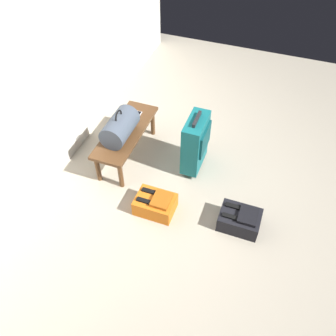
% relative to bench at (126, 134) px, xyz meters
% --- Properties ---
extents(ground_plane, '(6.60, 6.60, 0.00)m').
position_rel_bench_xyz_m(ground_plane, '(-0.42, -0.96, -0.31)').
color(ground_plane, '#B2A893').
extents(back_wall, '(6.00, 0.10, 2.80)m').
position_rel_bench_xyz_m(back_wall, '(-0.42, 0.64, 1.09)').
color(back_wall, silver).
rests_on(back_wall, ground).
extents(bench, '(1.00, 0.36, 0.37)m').
position_rel_bench_xyz_m(bench, '(0.00, 0.00, 0.00)').
color(bench, brown).
rests_on(bench, ground).
extents(duffel_bag_slate, '(0.44, 0.26, 0.34)m').
position_rel_bench_xyz_m(duffel_bag_slate, '(-0.11, 0.00, 0.19)').
color(duffel_bag_slate, '#475160').
rests_on(duffel_bag_slate, bench).
extents(cell_phone, '(0.07, 0.14, 0.01)m').
position_rel_bench_xyz_m(cell_phone, '(0.31, 0.02, 0.06)').
color(cell_phone, silver).
rests_on(cell_phone, bench).
extents(suitcase_upright_teal, '(0.42, 0.21, 0.68)m').
position_rel_bench_xyz_m(suitcase_upright_teal, '(0.09, -0.75, 0.04)').
color(suitcase_upright_teal, '#14666B').
rests_on(suitcase_upright_teal, ground).
extents(backpack_dark, '(0.28, 0.38, 0.21)m').
position_rel_bench_xyz_m(backpack_dark, '(-0.51, -1.39, -0.22)').
color(backpack_dark, black).
rests_on(backpack_dark, ground).
extents(backpack_orange, '(0.28, 0.38, 0.21)m').
position_rel_bench_xyz_m(backpack_orange, '(-0.61, -0.58, -0.22)').
color(backpack_orange, orange).
rests_on(backpack_orange, ground).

